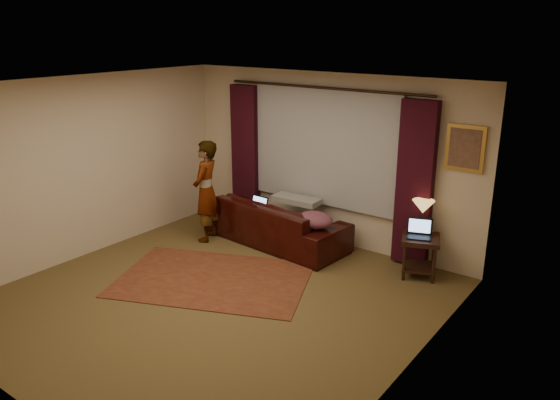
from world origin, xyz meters
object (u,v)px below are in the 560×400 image
(laptop_sofa, at_px, (255,205))
(laptop_table, at_px, (420,229))
(tiffany_lamp, at_px, (422,217))
(person, at_px, (206,191))
(sofa, at_px, (276,214))
(end_table, at_px, (419,256))

(laptop_sofa, bearing_deg, laptop_table, 8.06)
(tiffany_lamp, relative_size, person, 0.30)
(laptop_sofa, distance_m, tiffany_lamp, 2.58)
(sofa, xyz_separation_m, laptop_sofa, (-0.32, -0.12, 0.11))
(tiffany_lamp, bearing_deg, end_table, -66.29)
(end_table, height_order, laptop_table, laptop_table)
(sofa, xyz_separation_m, end_table, (2.27, 0.19, -0.19))
(end_table, bearing_deg, laptop_table, -109.49)
(end_table, xyz_separation_m, laptop_table, (-0.01, -0.04, 0.40))
(laptop_table, height_order, person, person)
(sofa, height_order, end_table, sofa)
(laptop_sofa, xyz_separation_m, end_table, (2.58, 0.31, -0.30))
(sofa, xyz_separation_m, tiffany_lamp, (2.22, 0.30, 0.33))
(end_table, bearing_deg, tiffany_lamp, 113.71)
(person, bearing_deg, tiffany_lamp, 83.59)
(laptop_sofa, bearing_deg, person, -144.36)
(laptop_sofa, relative_size, tiffany_lamp, 0.71)
(laptop_sofa, relative_size, end_table, 0.59)
(laptop_table, xyz_separation_m, person, (-3.20, -0.69, 0.11))
(sofa, bearing_deg, laptop_sofa, 25.82)
(laptop_table, bearing_deg, person, 171.68)
(sofa, height_order, laptop_table, sofa)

